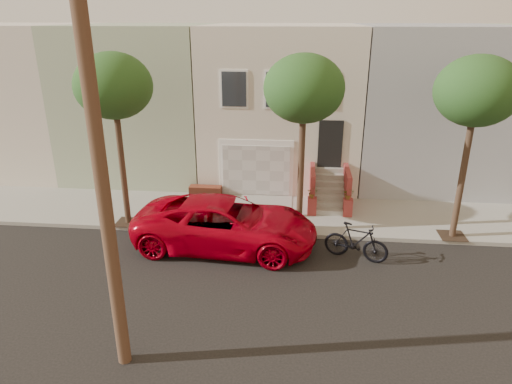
# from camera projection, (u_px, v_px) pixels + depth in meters

# --- Properties ---
(ground) EXTENTS (90.00, 90.00, 0.00)m
(ground) POSITION_uv_depth(u_px,v_px,m) (263.00, 290.00, 13.41)
(ground) COLOR black
(ground) RESTS_ON ground
(sidewalk) EXTENTS (40.00, 3.70, 0.15)m
(sidewalk) POSITION_uv_depth(u_px,v_px,m) (274.00, 214.00, 18.34)
(sidewalk) COLOR #98968A
(sidewalk) RESTS_ON ground
(house_row) EXTENTS (33.10, 11.70, 7.00)m
(house_row) POSITION_uv_depth(u_px,v_px,m) (282.00, 100.00, 22.46)
(house_row) COLOR beige
(house_row) RESTS_ON sidewalk
(tree_left) EXTENTS (2.70, 2.57, 6.30)m
(tree_left) POSITION_uv_depth(u_px,v_px,m) (113.00, 87.00, 15.61)
(tree_left) COLOR #2D2116
(tree_left) RESTS_ON sidewalk
(tree_mid) EXTENTS (2.70, 2.57, 6.30)m
(tree_mid) POSITION_uv_depth(u_px,v_px,m) (304.00, 90.00, 15.03)
(tree_mid) COLOR #2D2116
(tree_mid) RESTS_ON sidewalk
(tree_right) EXTENTS (2.70, 2.57, 6.30)m
(tree_right) POSITION_uv_depth(u_px,v_px,m) (477.00, 92.00, 14.54)
(tree_right) COLOR #2D2116
(tree_right) RESTS_ON sidewalk
(pickup_truck) EXTENTS (6.42, 3.29, 1.73)m
(pickup_truck) POSITION_uv_depth(u_px,v_px,m) (226.00, 224.00, 15.65)
(pickup_truck) COLOR #B30014
(pickup_truck) RESTS_ON ground
(motorcycle) EXTENTS (2.19, 1.25, 1.27)m
(motorcycle) POSITION_uv_depth(u_px,v_px,m) (356.00, 242.00, 14.92)
(motorcycle) COLOR black
(motorcycle) RESTS_ON ground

